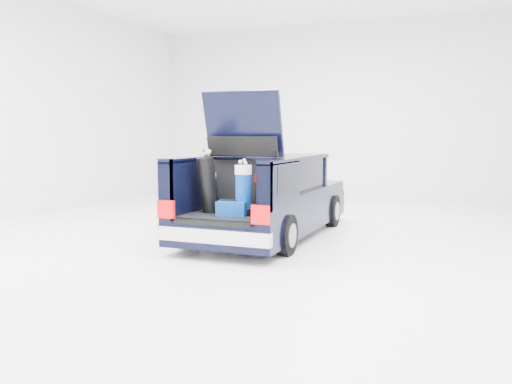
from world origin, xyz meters
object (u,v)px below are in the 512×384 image
at_px(car, 269,198).
at_px(black_golf_bag, 208,185).
at_px(red_suitcase, 269,193).
at_px(blue_duffel, 233,208).
at_px(blue_golf_bag, 243,190).

height_order(car, black_golf_bag, car).
distance_m(red_suitcase, blue_duffel, 0.63).
distance_m(car, blue_duffel, 1.73).
height_order(black_golf_bag, blue_golf_bag, black_golf_bag).
bearing_deg(car, blue_golf_bag, -82.53).
distance_m(red_suitcase, black_golf_bag, 0.95).
distance_m(black_golf_bag, blue_duffel, 0.59).
xyz_separation_m(black_golf_bag, blue_duffel, (0.48, -0.13, -0.33)).
xyz_separation_m(car, red_suitcase, (0.50, -1.30, 0.23)).
bearing_deg(black_golf_bag, blue_duffel, 3.63).
bearing_deg(red_suitcase, black_golf_bag, -163.52).
relative_size(car, blue_golf_bag, 5.49).
relative_size(red_suitcase, blue_golf_bag, 0.76).
distance_m(blue_golf_bag, blue_duffel, 0.32).
bearing_deg(blue_duffel, black_golf_bag, 158.03).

